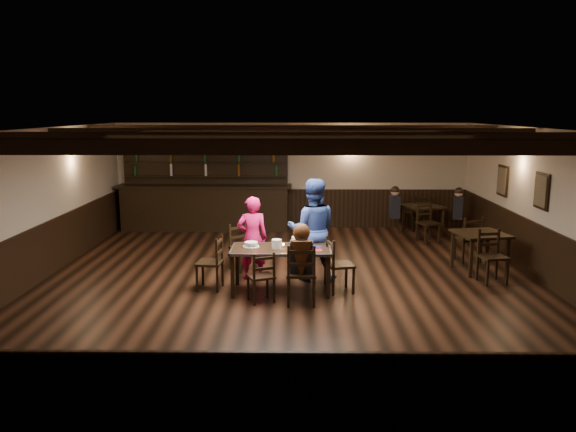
{
  "coord_description": "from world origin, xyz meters",
  "views": [
    {
      "loc": [
        0.09,
        -9.42,
        3.01
      ],
      "look_at": [
        -0.04,
        0.2,
        1.19
      ],
      "focal_mm": 35.0,
      "sensor_mm": 36.0,
      "label": 1
    }
  ],
  "objects_px": {
    "dining_table": "(281,252)",
    "woman_pink": "(252,238)",
    "chair_near_right": "(301,270)",
    "cake": "(251,245)",
    "chair_near_left": "(262,273)",
    "bar_counter": "(206,201)",
    "man_blue": "(312,230)"
  },
  "relations": [
    {
      "from": "dining_table",
      "to": "woman_pink",
      "type": "relative_size",
      "value": 1.11
    },
    {
      "from": "chair_near_right",
      "to": "woman_pink",
      "type": "xyz_separation_m",
      "value": [
        -0.86,
        1.44,
        0.18
      ]
    },
    {
      "from": "woman_pink",
      "to": "cake",
      "type": "distance_m",
      "value": 0.67
    },
    {
      "from": "dining_table",
      "to": "chair_near_left",
      "type": "distance_m",
      "value": 0.67
    },
    {
      "from": "chair_near_left",
      "to": "chair_near_right",
      "type": "height_order",
      "value": "chair_near_right"
    },
    {
      "from": "dining_table",
      "to": "bar_counter",
      "type": "bearing_deg",
      "value": 112.19
    },
    {
      "from": "dining_table",
      "to": "woman_pink",
      "type": "height_order",
      "value": "woman_pink"
    },
    {
      "from": "chair_near_left",
      "to": "woman_pink",
      "type": "bearing_deg",
      "value": 100.88
    },
    {
      "from": "woman_pink",
      "to": "cake",
      "type": "height_order",
      "value": "woman_pink"
    },
    {
      "from": "chair_near_right",
      "to": "man_blue",
      "type": "distance_m",
      "value": 1.44
    },
    {
      "from": "dining_table",
      "to": "bar_counter",
      "type": "height_order",
      "value": "bar_counter"
    },
    {
      "from": "man_blue",
      "to": "bar_counter",
      "type": "xyz_separation_m",
      "value": [
        -2.6,
        4.37,
        -0.19
      ]
    },
    {
      "from": "dining_table",
      "to": "man_blue",
      "type": "distance_m",
      "value": 0.9
    },
    {
      "from": "dining_table",
      "to": "cake",
      "type": "relative_size",
      "value": 6.11
    },
    {
      "from": "chair_near_right",
      "to": "woman_pink",
      "type": "relative_size",
      "value": 0.65
    },
    {
      "from": "chair_near_right",
      "to": "woman_pink",
      "type": "distance_m",
      "value": 1.69
    },
    {
      "from": "man_blue",
      "to": "bar_counter",
      "type": "bearing_deg",
      "value": -57.55
    },
    {
      "from": "man_blue",
      "to": "woman_pink",
      "type": "bearing_deg",
      "value": -1.65
    },
    {
      "from": "cake",
      "to": "bar_counter",
      "type": "distance_m",
      "value": 5.22
    },
    {
      "from": "chair_near_left",
      "to": "bar_counter",
      "type": "height_order",
      "value": "bar_counter"
    },
    {
      "from": "chair_near_right",
      "to": "cake",
      "type": "xyz_separation_m",
      "value": [
        -0.84,
        0.77,
        0.22
      ]
    },
    {
      "from": "chair_near_right",
      "to": "cake",
      "type": "distance_m",
      "value": 1.16
    },
    {
      "from": "chair_near_right",
      "to": "man_blue",
      "type": "xyz_separation_m",
      "value": [
        0.21,
        1.38,
        0.34
      ]
    },
    {
      "from": "dining_table",
      "to": "woman_pink",
      "type": "bearing_deg",
      "value": 125.91
    },
    {
      "from": "dining_table",
      "to": "bar_counter",
      "type": "xyz_separation_m",
      "value": [
        -2.06,
        5.05,
        0.05
      ]
    },
    {
      "from": "woman_pink",
      "to": "bar_counter",
      "type": "xyz_separation_m",
      "value": [
        -1.53,
        4.31,
        -0.03
      ]
    },
    {
      "from": "chair_near_right",
      "to": "dining_table",
      "type": "bearing_deg",
      "value": 115.19
    },
    {
      "from": "chair_near_left",
      "to": "cake",
      "type": "bearing_deg",
      "value": 109.15
    },
    {
      "from": "cake",
      "to": "woman_pink",
      "type": "bearing_deg",
      "value": 92.49
    },
    {
      "from": "man_blue",
      "to": "chair_near_right",
      "type": "bearing_deg",
      "value": 83.07
    },
    {
      "from": "dining_table",
      "to": "chair_near_right",
      "type": "distance_m",
      "value": 0.79
    },
    {
      "from": "chair_near_left",
      "to": "man_blue",
      "type": "height_order",
      "value": "man_blue"
    }
  ]
}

